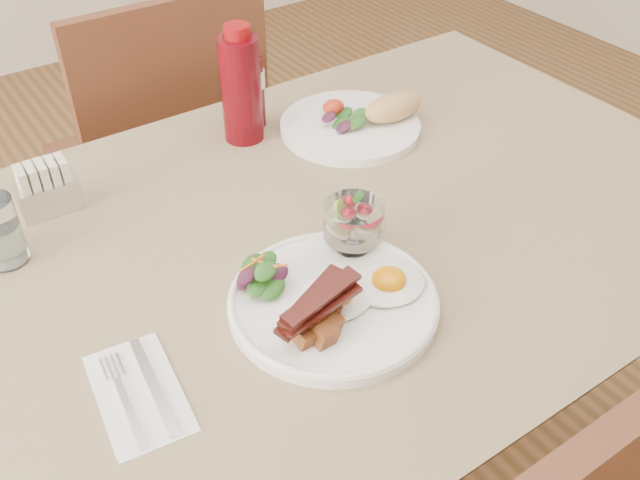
# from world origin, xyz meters

# --- Properties ---
(table) EXTENTS (1.33, 0.88, 0.75)m
(table) POSITION_xyz_m (0.00, 0.00, 0.66)
(table) COLOR brown
(table) RESTS_ON ground
(chair_far) EXTENTS (0.42, 0.42, 0.93)m
(chair_far) POSITION_xyz_m (0.00, 0.66, 0.52)
(chair_far) COLOR brown
(chair_far) RESTS_ON ground
(main_plate) EXTENTS (0.28, 0.28, 0.02)m
(main_plate) POSITION_xyz_m (-0.10, -0.15, 0.76)
(main_plate) COLOR white
(main_plate) RESTS_ON table
(fried_eggs) EXTENTS (0.20, 0.14, 0.03)m
(fried_eggs) POSITION_xyz_m (-0.07, -0.17, 0.78)
(fried_eggs) COLOR white
(fried_eggs) RESTS_ON main_plate
(bacon_potato_pile) EXTENTS (0.13, 0.08, 0.06)m
(bacon_potato_pile) POSITION_xyz_m (-0.15, -0.19, 0.79)
(bacon_potato_pile) COLOR brown
(bacon_potato_pile) RESTS_ON main_plate
(side_salad) EXTENTS (0.08, 0.08, 0.04)m
(side_salad) POSITION_xyz_m (-0.17, -0.08, 0.79)
(side_salad) COLOR #1D4412
(side_salad) RESTS_ON main_plate
(fruit_cup) EXTENTS (0.09, 0.09, 0.09)m
(fruit_cup) POSITION_xyz_m (-0.02, -0.08, 0.82)
(fruit_cup) COLOR white
(fruit_cup) RESTS_ON main_plate
(second_plate) EXTENTS (0.27, 0.26, 0.06)m
(second_plate) POSITION_xyz_m (0.21, 0.20, 0.77)
(second_plate) COLOR white
(second_plate) RESTS_ON table
(ketchup_bottle) EXTENTS (0.09, 0.09, 0.21)m
(ketchup_bottle) POSITION_xyz_m (0.02, 0.30, 0.85)
(ketchup_bottle) COLOR #51040C
(ketchup_bottle) RESTS_ON table
(hot_sauce_bottle) EXTENTS (0.06, 0.06, 0.15)m
(hot_sauce_bottle) POSITION_xyz_m (0.06, 0.32, 0.83)
(hot_sauce_bottle) COLOR #51040C
(hot_sauce_bottle) RESTS_ON table
(sugar_caddy) EXTENTS (0.09, 0.06, 0.09)m
(sugar_caddy) POSITION_xyz_m (-0.34, 0.28, 0.79)
(sugar_caddy) COLOR silver
(sugar_caddy) RESTS_ON table
(water_glass) EXTENTS (0.06, 0.06, 0.10)m
(water_glass) POSITION_xyz_m (-0.43, 0.19, 0.80)
(water_glass) COLOR white
(water_glass) RESTS_ON table
(napkin_cutlery) EXTENTS (0.11, 0.18, 0.01)m
(napkin_cutlery) POSITION_xyz_m (-0.38, -0.14, 0.75)
(napkin_cutlery) COLOR white
(napkin_cutlery) RESTS_ON table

